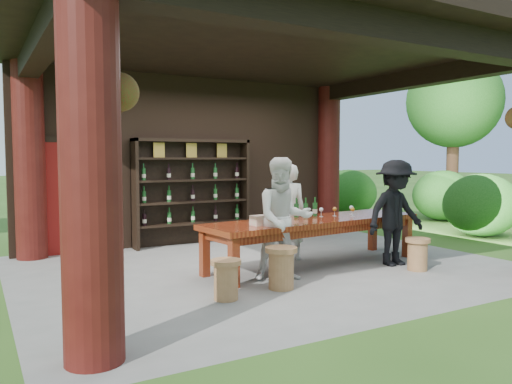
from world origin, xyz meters
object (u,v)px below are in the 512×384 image
stool_near_right (417,253)px  guest_man (396,213)px  tasting_table (315,226)px  stool_far_left (226,278)px  napkin_basket (260,220)px  host (288,212)px  wine_shelf (193,192)px  stool_near_left (281,267)px  guest_woman (284,219)px

stool_near_right → guest_man: size_ratio=0.29×
tasting_table → stool_far_left: tasting_table is taller
guest_man → napkin_basket: 2.29m
napkin_basket → host: bearing=39.6°
tasting_table → wine_shelf: bearing=108.7°
wine_shelf → stool_far_left: (-1.13, -3.75, -0.78)m
wine_shelf → stool_near_right: wine_shelf is taller
stool_far_left → napkin_basket: napkin_basket is taller
stool_near_left → wine_shelf: bearing=85.6°
tasting_table → guest_woman: 1.08m
wine_shelf → tasting_table: bearing=-71.3°
wine_shelf → stool_near_right: 4.39m
stool_near_right → stool_far_left: bearing=179.4°
wine_shelf → stool_near_left: bearing=-94.4°
host → guest_woman: bearing=77.5°
host → guest_woman: guest_woman is taller
tasting_table → guest_woman: (-0.93, -0.52, 0.22)m
stool_far_left → guest_woman: 1.36m
stool_near_right → stool_far_left: 3.21m
stool_near_right → guest_woman: bearing=166.2°
wine_shelf → guest_woman: size_ratio=1.37×
wine_shelf → stool_far_left: 3.99m
tasting_table → stool_far_left: size_ratio=7.93×
stool_near_left → stool_near_right: (2.37, -0.12, -0.03)m
tasting_table → stool_near_right: size_ratio=7.89×
guest_woman → tasting_table: bearing=45.4°
stool_near_left → stool_far_left: stool_near_left is taller
tasting_table → napkin_basket: napkin_basket is taller
tasting_table → stool_near_left: (-1.21, -0.91, -0.35)m
guest_man → napkin_basket: (-2.26, 0.36, -0.02)m
tasting_table → guest_man: size_ratio=2.31×
guest_woman → stool_near_left: bearing=-110.5°
guest_woman → guest_man: size_ratio=1.02×
guest_woman → guest_man: (2.06, -0.07, -0.02)m
stool_near_right → guest_man: guest_man is taller
guest_man → stool_near_right: bearing=-85.9°
wine_shelf → guest_woman: bearing=-89.9°
tasting_table → stool_near_right: (1.16, -1.03, -0.38)m
guest_man → guest_woman: bearing=178.6°
host → napkin_basket: (-1.05, -0.87, 0.02)m
wine_shelf → stool_near_left: 3.75m
stool_near_right → napkin_basket: (-2.29, 0.80, 0.56)m
tasting_table → guest_woman: bearing=-150.6°
guest_woman → guest_man: 2.06m
guest_woman → napkin_basket: size_ratio=6.59×
wine_shelf → napkin_basket: 2.99m
tasting_table → stool_near_left: 1.55m
stool_near_right → guest_woman: 2.23m
stool_near_left → host: size_ratio=0.34×
guest_man → napkin_basket: size_ratio=6.43×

